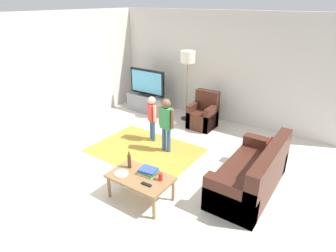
% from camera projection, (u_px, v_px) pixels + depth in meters
% --- Properties ---
extents(ground, '(7.80, 7.80, 0.00)m').
position_uv_depth(ground, '(150.00, 168.00, 5.35)').
color(ground, beige).
extents(wall_back, '(6.00, 0.12, 2.70)m').
position_uv_depth(wall_back, '(222.00, 68.00, 7.04)').
color(wall_back, silver).
rests_on(wall_back, ground).
extents(wall_left, '(0.12, 6.00, 2.70)m').
position_uv_depth(wall_left, '(43.00, 76.00, 6.33)').
color(wall_left, silver).
rests_on(wall_left, ground).
extents(area_rug, '(2.20, 1.60, 0.01)m').
position_uv_depth(area_rug, '(145.00, 150.00, 5.96)').
color(area_rug, '#B28C33').
rests_on(area_rug, ground).
extents(tv_stand, '(1.20, 0.44, 0.50)m').
position_uv_depth(tv_stand, '(148.00, 103.00, 7.92)').
color(tv_stand, slate).
rests_on(tv_stand, ground).
extents(tv, '(1.10, 0.28, 0.71)m').
position_uv_depth(tv, '(147.00, 83.00, 7.65)').
color(tv, black).
rests_on(tv, tv_stand).
extents(couch, '(0.80, 1.80, 0.86)m').
position_uv_depth(couch, '(254.00, 176.00, 4.60)').
color(couch, '#472319').
rests_on(couch, ground).
extents(armchair, '(0.60, 0.60, 0.90)m').
position_uv_depth(armchair, '(204.00, 115.00, 6.96)').
color(armchair, '#472319').
rests_on(armchair, ground).
extents(floor_lamp, '(0.36, 0.36, 1.78)m').
position_uv_depth(floor_lamp, '(188.00, 61.00, 6.90)').
color(floor_lamp, '#262626').
rests_on(floor_lamp, ground).
extents(child_near_tv, '(0.31, 0.21, 1.03)m').
position_uv_depth(child_near_tv, '(152.00, 115.00, 6.16)').
color(child_near_tv, '#33598C').
rests_on(child_near_tv, ground).
extents(child_center, '(0.38, 0.19, 1.15)m').
position_uv_depth(child_center, '(166.00, 121.00, 5.67)').
color(child_center, '#33598C').
rests_on(child_center, ground).
extents(coffee_table, '(1.00, 0.60, 0.42)m').
position_uv_depth(coffee_table, '(140.00, 179.00, 4.38)').
color(coffee_table, olive).
rests_on(coffee_table, ground).
extents(book_stack, '(0.29, 0.24, 0.09)m').
position_uv_depth(book_stack, '(148.00, 171.00, 4.41)').
color(book_stack, white).
rests_on(book_stack, coffee_table).
extents(bottle, '(0.06, 0.06, 0.29)m').
position_uv_depth(bottle, '(129.00, 161.00, 4.54)').
color(bottle, '#4C3319').
rests_on(bottle, coffee_table).
extents(tv_remote, '(0.17, 0.06, 0.02)m').
position_uv_depth(tv_remote, '(146.00, 184.00, 4.16)').
color(tv_remote, black).
rests_on(tv_remote, coffee_table).
extents(soda_can, '(0.07, 0.07, 0.12)m').
position_uv_depth(soda_can, '(161.00, 177.00, 4.25)').
color(soda_can, red).
rests_on(soda_can, coffee_table).
extents(plate, '(0.22, 0.22, 0.02)m').
position_uv_depth(plate, '(121.00, 174.00, 4.41)').
color(plate, white).
rests_on(plate, coffee_table).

